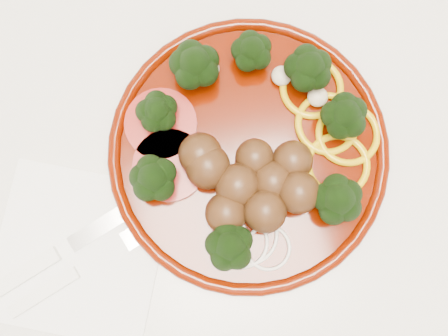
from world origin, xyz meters
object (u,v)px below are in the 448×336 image
object	(u,v)px
napkin	(78,252)
fork	(63,281)
knife	(52,256)
plate	(250,151)

from	to	relation	value
napkin	fork	xyz separation A→B (m)	(-0.02, -0.02, 0.01)
napkin	knife	distance (m)	0.03
plate	fork	xyz separation A→B (m)	(-0.22, -0.08, -0.01)
plate	napkin	xyz separation A→B (m)	(-0.20, -0.05, -0.02)
fork	plate	bearing A→B (deg)	2.52
knife	napkin	bearing A→B (deg)	-22.66
napkin	knife	bearing A→B (deg)	173.61
napkin	fork	world-z (taller)	fork
napkin	knife	world-z (taller)	knife
plate	knife	bearing A→B (deg)	-167.95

